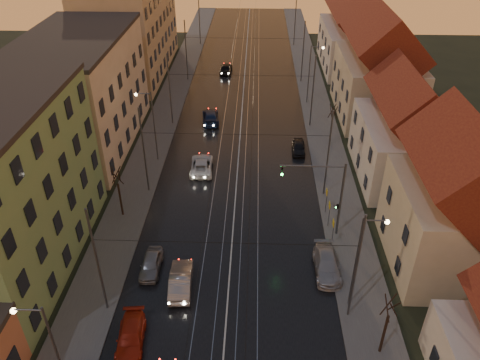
# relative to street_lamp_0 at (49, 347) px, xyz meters

# --- Properties ---
(road) EXTENTS (16.00, 120.00, 0.04)m
(road) POSITION_rel_street_lamp_0_xyz_m (9.10, 38.00, -4.87)
(road) COLOR black
(road) RESTS_ON ground
(sidewalk_left) EXTENTS (4.00, 120.00, 0.15)m
(sidewalk_left) POSITION_rel_street_lamp_0_xyz_m (-0.90, 38.00, -4.81)
(sidewalk_left) COLOR #4C4C4C
(sidewalk_left) RESTS_ON ground
(sidewalk_right) EXTENTS (4.00, 120.00, 0.15)m
(sidewalk_right) POSITION_rel_street_lamp_0_xyz_m (19.10, 38.00, -4.81)
(sidewalk_right) COLOR #4C4C4C
(sidewalk_right) RESTS_ON ground
(tram_rail_0) EXTENTS (0.06, 120.00, 0.03)m
(tram_rail_0) POSITION_rel_street_lamp_0_xyz_m (6.90, 38.00, -4.83)
(tram_rail_0) COLOR gray
(tram_rail_0) RESTS_ON road
(tram_rail_1) EXTENTS (0.06, 120.00, 0.03)m
(tram_rail_1) POSITION_rel_street_lamp_0_xyz_m (8.33, 38.00, -4.83)
(tram_rail_1) COLOR gray
(tram_rail_1) RESTS_ON road
(tram_rail_2) EXTENTS (0.06, 120.00, 0.03)m
(tram_rail_2) POSITION_rel_street_lamp_0_xyz_m (9.87, 38.00, -4.83)
(tram_rail_2) COLOR gray
(tram_rail_2) RESTS_ON road
(tram_rail_3) EXTENTS (0.06, 120.00, 0.03)m
(tram_rail_3) POSITION_rel_street_lamp_0_xyz_m (11.30, 38.00, -4.83)
(tram_rail_3) COLOR gray
(tram_rail_3) RESTS_ON road
(apartment_left_2) EXTENTS (10.00, 20.00, 12.00)m
(apartment_left_2) POSITION_rel_street_lamp_0_xyz_m (-8.40, 32.00, 1.11)
(apartment_left_2) COLOR #BFAD94
(apartment_left_2) RESTS_ON ground
(apartment_left_3) EXTENTS (10.00, 24.00, 14.00)m
(apartment_left_3) POSITION_rel_street_lamp_0_xyz_m (-8.40, 56.00, 2.11)
(apartment_left_3) COLOR tan
(apartment_left_3) RESTS_ON ground
(house_right_1) EXTENTS (8.67, 10.20, 10.80)m
(house_right_1) POSITION_rel_street_lamp_0_xyz_m (26.10, 13.00, 0.56)
(house_right_1) COLOR #B5AB8B
(house_right_1) RESTS_ON ground
(house_right_2) EXTENTS (9.18, 12.24, 9.20)m
(house_right_2) POSITION_rel_street_lamp_0_xyz_m (26.10, 26.00, -0.24)
(house_right_2) COLOR silver
(house_right_2) RESTS_ON ground
(house_right_3) EXTENTS (9.18, 14.28, 11.50)m
(house_right_3) POSITION_rel_street_lamp_0_xyz_m (26.10, 41.00, 0.92)
(house_right_3) COLOR #B5AB8B
(house_right_3) RESTS_ON ground
(house_right_4) EXTENTS (9.18, 16.32, 10.00)m
(house_right_4) POSITION_rel_street_lamp_0_xyz_m (26.10, 59.00, 0.16)
(house_right_4) COLOR silver
(house_right_4) RESTS_ON ground
(catenary_pole_l_1) EXTENTS (0.16, 0.16, 9.00)m
(catenary_pole_l_1) POSITION_rel_street_lamp_0_xyz_m (0.50, 7.00, -0.39)
(catenary_pole_l_1) COLOR #595B60
(catenary_pole_l_1) RESTS_ON ground
(catenary_pole_r_1) EXTENTS (0.16, 0.16, 9.00)m
(catenary_pole_r_1) POSITION_rel_street_lamp_0_xyz_m (17.70, 7.00, -0.39)
(catenary_pole_r_1) COLOR #595B60
(catenary_pole_r_1) RESTS_ON ground
(catenary_pole_l_2) EXTENTS (0.16, 0.16, 9.00)m
(catenary_pole_l_2) POSITION_rel_street_lamp_0_xyz_m (0.50, 22.00, -0.39)
(catenary_pole_l_2) COLOR #595B60
(catenary_pole_l_2) RESTS_ON ground
(catenary_pole_r_2) EXTENTS (0.16, 0.16, 9.00)m
(catenary_pole_r_2) POSITION_rel_street_lamp_0_xyz_m (17.70, 22.00, -0.39)
(catenary_pole_r_2) COLOR #595B60
(catenary_pole_r_2) RESTS_ON ground
(catenary_pole_l_3) EXTENTS (0.16, 0.16, 9.00)m
(catenary_pole_l_3) POSITION_rel_street_lamp_0_xyz_m (0.50, 37.00, -0.39)
(catenary_pole_l_3) COLOR #595B60
(catenary_pole_l_3) RESTS_ON ground
(catenary_pole_r_3) EXTENTS (0.16, 0.16, 9.00)m
(catenary_pole_r_3) POSITION_rel_street_lamp_0_xyz_m (17.70, 37.00, -0.39)
(catenary_pole_r_3) COLOR #595B60
(catenary_pole_r_3) RESTS_ON ground
(catenary_pole_l_4) EXTENTS (0.16, 0.16, 9.00)m
(catenary_pole_l_4) POSITION_rel_street_lamp_0_xyz_m (0.50, 52.00, -0.39)
(catenary_pole_l_4) COLOR #595B60
(catenary_pole_l_4) RESTS_ON ground
(catenary_pole_r_4) EXTENTS (0.16, 0.16, 9.00)m
(catenary_pole_r_4) POSITION_rel_street_lamp_0_xyz_m (17.70, 52.00, -0.39)
(catenary_pole_r_4) COLOR #595B60
(catenary_pole_r_4) RESTS_ON ground
(catenary_pole_l_5) EXTENTS (0.16, 0.16, 9.00)m
(catenary_pole_l_5) POSITION_rel_street_lamp_0_xyz_m (0.50, 70.00, -0.39)
(catenary_pole_l_5) COLOR #595B60
(catenary_pole_l_5) RESTS_ON ground
(catenary_pole_r_5) EXTENTS (0.16, 0.16, 9.00)m
(catenary_pole_r_5) POSITION_rel_street_lamp_0_xyz_m (17.70, 70.00, -0.39)
(catenary_pole_r_5) COLOR #595B60
(catenary_pole_r_5) RESTS_ON ground
(street_lamp_0) EXTENTS (1.75, 0.32, 8.00)m
(street_lamp_0) POSITION_rel_street_lamp_0_xyz_m (0.00, 0.00, 0.00)
(street_lamp_0) COLOR #595B60
(street_lamp_0) RESTS_ON ground
(street_lamp_1) EXTENTS (1.75, 0.32, 8.00)m
(street_lamp_1) POSITION_rel_street_lamp_0_xyz_m (18.21, 8.00, 0.00)
(street_lamp_1) COLOR #595B60
(street_lamp_1) RESTS_ON ground
(street_lamp_2) EXTENTS (1.75, 0.32, 8.00)m
(street_lamp_2) POSITION_rel_street_lamp_0_xyz_m (0.00, 28.00, 0.00)
(street_lamp_2) COLOR #595B60
(street_lamp_2) RESTS_ON ground
(street_lamp_3) EXTENTS (1.75, 0.32, 8.00)m
(street_lamp_3) POSITION_rel_street_lamp_0_xyz_m (18.21, 44.00, 0.00)
(street_lamp_3) COLOR #595B60
(street_lamp_3) RESTS_ON ground
(traffic_light_mast) EXTENTS (5.30, 0.32, 7.20)m
(traffic_light_mast) POSITION_rel_street_lamp_0_xyz_m (17.10, 16.00, -0.29)
(traffic_light_mast) COLOR #595B60
(traffic_light_mast) RESTS_ON ground
(bare_tree_0) EXTENTS (1.09, 1.09, 5.11)m
(bare_tree_0) POSITION_rel_street_lamp_0_xyz_m (-1.09, 18.00, -2.40)
(bare_tree_0) COLOR black
(bare_tree_0) RESTS_ON ground
(bare_tree_1) EXTENTS (1.09, 1.09, 5.11)m
(bare_tree_1) POSITION_rel_street_lamp_0_xyz_m (19.31, 4.00, -2.40)
(bare_tree_1) COLOR black
(bare_tree_1) RESTS_ON ground
(bare_tree_2) EXTENTS (1.09, 1.09, 5.11)m
(bare_tree_2) POSITION_rel_street_lamp_0_xyz_m (19.51, 32.00, -2.40)
(bare_tree_2) COLOR black
(bare_tree_2) RESTS_ON ground
(driving_car_1) EXTENTS (1.91, 4.68, 1.51)m
(driving_car_1) POSITION_rel_street_lamp_0_xyz_m (5.53, 9.29, -4.13)
(driving_car_1) COLOR gray
(driving_car_1) RESTS_ON ground
(driving_car_2) EXTENTS (2.47, 4.99, 1.36)m
(driving_car_2) POSITION_rel_street_lamp_0_xyz_m (5.34, 26.08, -4.20)
(driving_car_2) COLOR silver
(driving_car_2) RESTS_ON ground
(driving_car_3) EXTENTS (2.58, 5.13, 1.43)m
(driving_car_3) POSITION_rel_street_lamp_0_xyz_m (5.25, 37.78, -4.17)
(driving_car_3) COLOR #172547
(driving_car_3) RESTS_ON ground
(driving_car_4) EXTENTS (1.95, 4.50, 1.51)m
(driving_car_4) POSITION_rel_street_lamp_0_xyz_m (6.11, 55.52, -4.13)
(driving_car_4) COLOR black
(driving_car_4) RESTS_ON ground
(parked_left_2) EXTENTS (2.13, 4.40, 1.23)m
(parked_left_2) POSITION_rel_street_lamp_0_xyz_m (2.90, 4.16, -4.27)
(parked_left_2) COLOR #AB2411
(parked_left_2) RESTS_ON ground
(parked_left_3) EXTENTS (1.53, 3.76, 1.28)m
(parked_left_3) POSITION_rel_street_lamp_0_xyz_m (2.90, 11.08, -4.25)
(parked_left_3) COLOR gray
(parked_left_3) RESTS_ON ground
(parked_right_1) EXTENTS (1.95, 4.73, 1.37)m
(parked_right_1) POSITION_rel_street_lamp_0_xyz_m (16.70, 11.41, -4.20)
(parked_right_1) COLOR #A6A7AC
(parked_right_1) RESTS_ON ground
(parked_right_2) EXTENTS (1.59, 3.67, 1.23)m
(parked_right_2) POSITION_rel_street_lamp_0_xyz_m (15.82, 30.40, -4.27)
(parked_right_2) COLOR black
(parked_right_2) RESTS_ON ground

